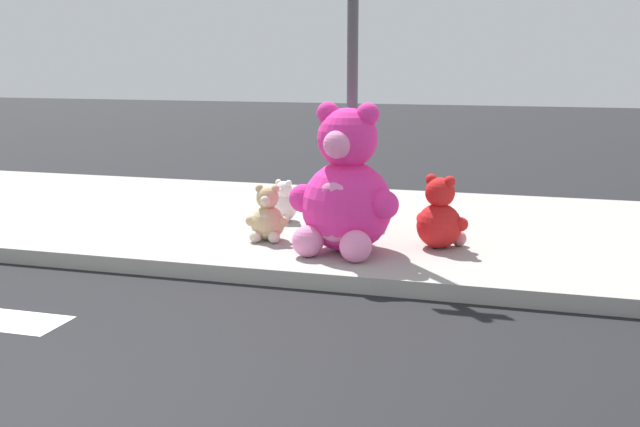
% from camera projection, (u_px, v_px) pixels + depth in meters
% --- Properties ---
extents(sidewalk, '(28.00, 4.40, 0.15)m').
position_uv_depth(sidewalk, '(284.00, 223.00, 8.91)').
color(sidewalk, '#9E9B93').
rests_on(sidewalk, ground_plane).
extents(sign_pole, '(0.56, 0.11, 3.20)m').
position_uv_depth(sign_pole, '(352.00, 70.00, 7.53)').
color(sign_pole, '#4C4C51').
rests_on(sign_pole, sidewalk).
extents(plush_pink_large, '(1.08, 0.98, 1.41)m').
position_uv_depth(plush_pink_large, '(345.00, 193.00, 7.17)').
color(plush_pink_large, '#F22D93').
rests_on(plush_pink_large, sidewalk).
extents(plush_brown, '(0.46, 0.51, 0.67)m').
position_uv_depth(plush_brown, '(355.00, 202.00, 8.36)').
color(plush_brown, olive).
rests_on(plush_brown, sidewalk).
extents(plush_tan, '(0.44, 0.39, 0.57)m').
position_uv_depth(plush_tan, '(267.00, 218.00, 7.70)').
color(plush_tan, tan).
rests_on(plush_tan, sidewalk).
extents(plush_red, '(0.52, 0.51, 0.72)m').
position_uv_depth(plush_red, '(440.00, 219.00, 7.39)').
color(plush_red, red).
rests_on(plush_red, sidewalk).
extents(plush_white, '(0.36, 0.33, 0.47)m').
position_uv_depth(plush_white, '(283.00, 205.00, 8.61)').
color(plush_white, white).
rests_on(plush_white, sidewalk).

